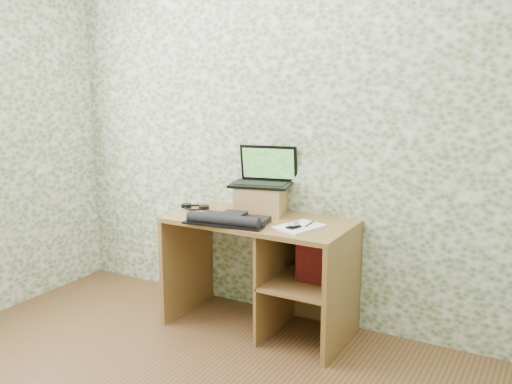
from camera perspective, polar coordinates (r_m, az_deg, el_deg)
The scene contains 10 objects.
wall_back at distance 3.88m, azimuth 2.59°, elevation 6.19°, with size 3.50×3.50×0.00m, color silver.
desk at distance 3.77m, azimuth 1.61°, elevation -6.73°, with size 1.20×0.60×0.75m.
riser at distance 3.84m, azimuth 0.50°, elevation -0.77°, with size 0.31×0.26×0.19m, color #A07647.
laptop at distance 3.84m, azimuth 0.81°, elevation 1.62°, with size 0.45×0.37×0.26m.
keyboard at distance 3.60m, azimuth -2.74°, elevation -2.75°, with size 0.53×0.32×0.07m.
headphones at distance 4.01m, azimuth -6.12°, elevation -1.50°, with size 0.21×0.17×0.03m.
notepad at distance 3.50m, azimuth 4.36°, elevation -3.50°, with size 0.20×0.29×0.01m, color white.
mouse at distance 3.45m, azimuth 3.80°, elevation -3.33°, with size 0.06×0.09×0.03m, color #B4B4B6.
pen at distance 3.54m, azimuth 5.39°, elevation -3.17°, with size 0.01×0.01×0.14m, color black.
red_box at distance 3.59m, azimuth 6.08°, elevation -6.76°, with size 0.25×0.08×0.30m, color maroon.
Camera 1 is at (1.74, -1.69, 1.68)m, focal length 40.00 mm.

